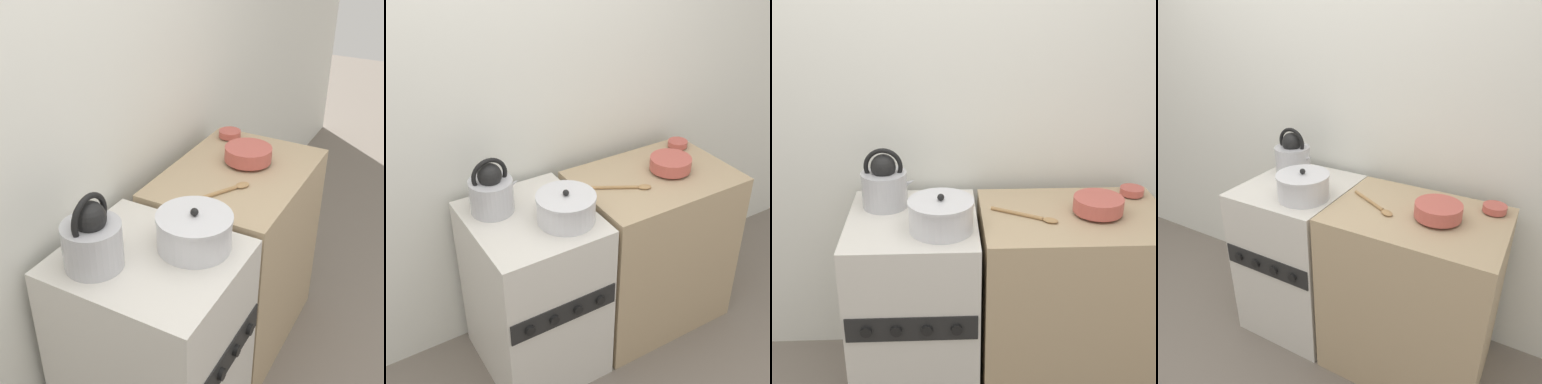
{
  "view_description": "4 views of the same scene",
  "coord_description": "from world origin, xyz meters",
  "views": [
    {
      "loc": [
        -1.21,
        -0.53,
        1.98
      ],
      "look_at": [
        0.33,
        0.31,
        0.98
      ],
      "focal_mm": 50.0,
      "sensor_mm": 36.0,
      "label": 1
    },
    {
      "loc": [
        -0.84,
        -1.5,
        2.24
      ],
      "look_at": [
        0.26,
        0.32,
        0.92
      ],
      "focal_mm": 50.0,
      "sensor_mm": 36.0,
      "label": 2
    },
    {
      "loc": [
        0.13,
        -1.73,
        1.88
      ],
      "look_at": [
        0.22,
        0.3,
        1.01
      ],
      "focal_mm": 50.0,
      "sensor_mm": 36.0,
      "label": 3
    },
    {
      "loc": [
        1.15,
        -1.17,
        1.72
      ],
      "look_at": [
        0.33,
        0.29,
        0.93
      ],
      "focal_mm": 35.0,
      "sensor_mm": 36.0,
      "label": 4
    }
  ],
  "objects": [
    {
      "name": "wooden_spoon",
      "position": [
        0.5,
        0.25,
        0.91
      ],
      "size": [
        0.27,
        0.17,
        0.02
      ],
      "color": "#A37A4C",
      "rests_on": "counter"
    },
    {
      "name": "kettle",
      "position": [
        -0.12,
        0.43,
        0.99
      ],
      "size": [
        0.24,
        0.2,
        0.27
      ],
      "color": "#B2B2B7",
      "rests_on": "stove"
    },
    {
      "name": "cooking_pot",
      "position": [
        0.12,
        0.19,
        0.96
      ],
      "size": [
        0.27,
        0.27,
        0.16
      ],
      "color": "silver",
      "rests_on": "stove"
    },
    {
      "name": "stove",
      "position": [
        0.0,
        0.3,
        0.45
      ],
      "size": [
        0.55,
        0.62,
        0.89
      ],
      "color": "beige",
      "rests_on": "ground_plane"
    },
    {
      "name": "enamel_bowl",
      "position": [
        0.78,
        0.28,
        0.95
      ],
      "size": [
        0.21,
        0.21,
        0.08
      ],
      "color": "#B75147",
      "rests_on": "counter"
    },
    {
      "name": "wall_back",
      "position": [
        0.0,
        0.67,
        1.25
      ],
      "size": [
        7.0,
        0.06,
        2.5
      ],
      "color": "silver",
      "rests_on": "ground_plane"
    },
    {
      "name": "small_ceramic_bowl",
      "position": [
        0.99,
        0.47,
        0.93
      ],
      "size": [
        0.11,
        0.11,
        0.04
      ],
      "color": "#B75147",
      "rests_on": "counter"
    },
    {
      "name": "counter",
      "position": [
        0.69,
        0.28,
        0.45
      ],
      "size": [
        0.79,
        0.57,
        0.91
      ],
      "color": "tan",
      "rests_on": "ground_plane"
    }
  ]
}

